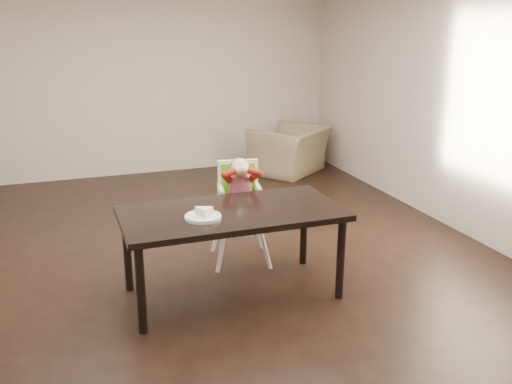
# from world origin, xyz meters

# --- Properties ---
(ground) EXTENTS (7.00, 7.00, 0.00)m
(ground) POSITION_xyz_m (0.00, 0.00, 0.00)
(ground) COLOR black
(ground) RESTS_ON ground
(room_walls) EXTENTS (6.02, 7.02, 2.71)m
(room_walls) POSITION_xyz_m (0.00, 0.00, 1.86)
(room_walls) COLOR beige
(room_walls) RESTS_ON ground
(dining_table) EXTENTS (1.80, 0.90, 0.75)m
(dining_table) POSITION_xyz_m (0.22, -0.66, 0.67)
(dining_table) COLOR black
(dining_table) RESTS_ON ground
(high_chair) EXTENTS (0.49, 0.49, 1.02)m
(high_chair) POSITION_xyz_m (0.50, 0.01, 0.72)
(high_chair) COLOR white
(high_chair) RESTS_ON ground
(plate) EXTENTS (0.37, 0.37, 0.08)m
(plate) POSITION_xyz_m (-0.05, -0.76, 0.78)
(plate) COLOR white
(plate) RESTS_ON dining_table
(armchair) EXTENTS (1.25, 1.18, 0.91)m
(armchair) POSITION_xyz_m (2.20, 2.80, 0.46)
(armchair) COLOR #95825E
(armchair) RESTS_ON ground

